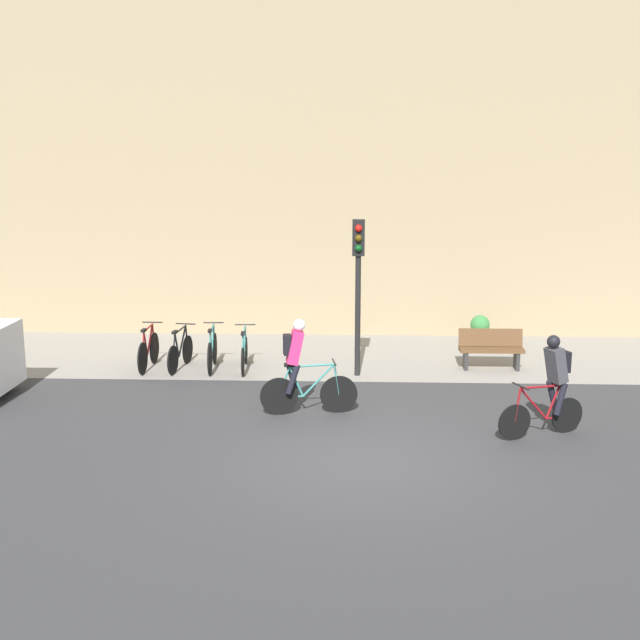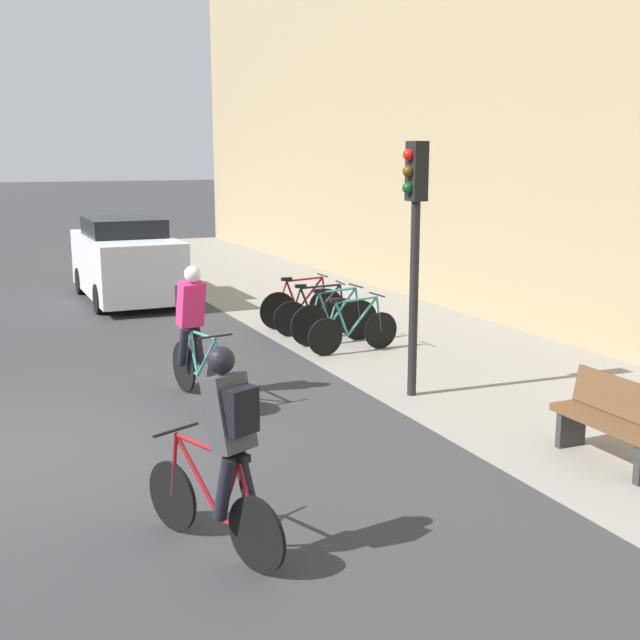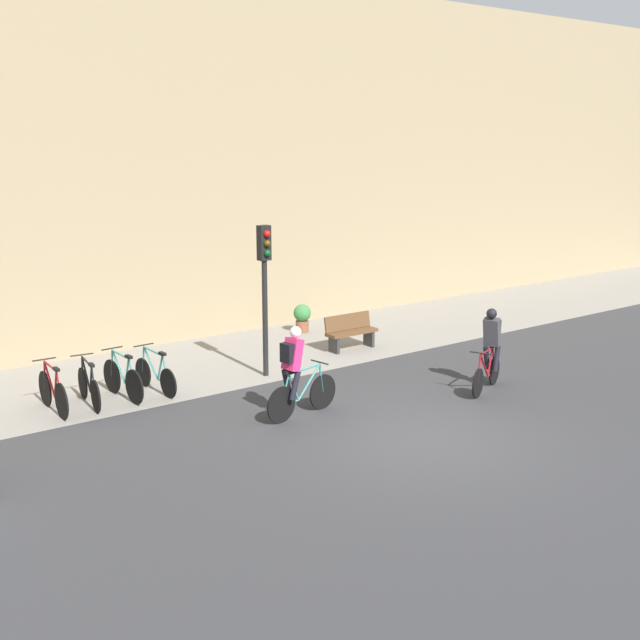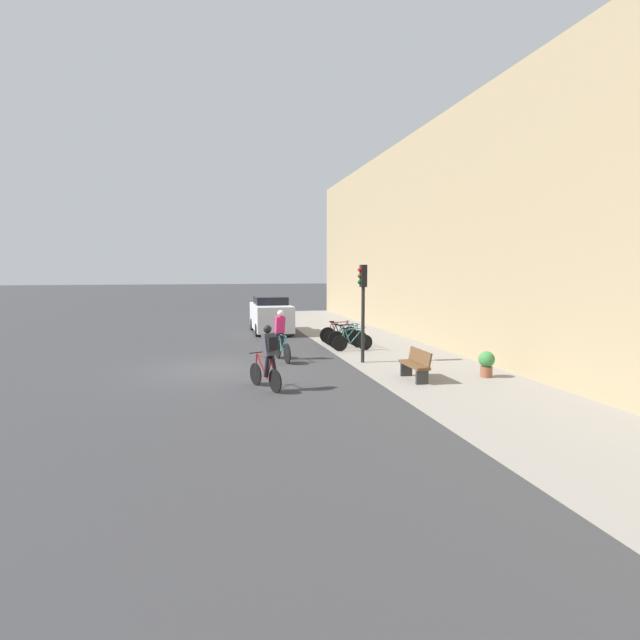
{
  "view_description": "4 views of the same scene",
  "coord_description": "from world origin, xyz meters",
  "px_view_note": "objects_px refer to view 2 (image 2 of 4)",
  "views": [
    {
      "loc": [
        -0.2,
        -11.83,
        4.68
      ],
      "look_at": [
        -0.83,
        4.27,
        1.38
      ],
      "focal_mm": 45.0,
      "sensor_mm": 36.0,
      "label": 1
    },
    {
      "loc": [
        8.97,
        -0.44,
        3.18
      ],
      "look_at": [
        -1.64,
        4.37,
        0.8
      ],
      "focal_mm": 45.0,
      "sensor_mm": 36.0,
      "label": 2
    },
    {
      "loc": [
        -9.49,
        -9.54,
        5.17
      ],
      "look_at": [
        0.57,
        3.81,
        1.41
      ],
      "focal_mm": 45.0,
      "sensor_mm": 36.0,
      "label": 3
    },
    {
      "loc": [
        16.27,
        -0.19,
        3.2
      ],
      "look_at": [
        -0.72,
        3.65,
        1.45
      ],
      "focal_mm": 28.0,
      "sensor_mm": 36.0,
      "label": 4
    }
  ],
  "objects_px": {
    "parked_bike_3": "(353,329)",
    "traffic_light_pole": "(415,222)",
    "parked_bike_1": "(318,314)",
    "parked_car": "(126,261)",
    "cyclist_grey": "(225,446)",
    "parked_bike_0": "(302,306)",
    "cyclist_pink": "(194,329)",
    "parked_bike_2": "(335,320)",
    "bench": "(614,421)"
  },
  "relations": [
    {
      "from": "parked_bike_3",
      "to": "traffic_light_pole",
      "type": "bearing_deg",
      "value": -8.79
    },
    {
      "from": "parked_bike_1",
      "to": "parked_car",
      "type": "bearing_deg",
      "value": -154.08
    },
    {
      "from": "parked_car",
      "to": "cyclist_grey",
      "type": "bearing_deg",
      "value": -7.46
    },
    {
      "from": "parked_bike_1",
      "to": "traffic_light_pole",
      "type": "height_order",
      "value": "traffic_light_pole"
    },
    {
      "from": "parked_bike_0",
      "to": "traffic_light_pole",
      "type": "height_order",
      "value": "traffic_light_pole"
    },
    {
      "from": "cyclist_pink",
      "to": "cyclist_grey",
      "type": "xyz_separation_m",
      "value": [
        4.35,
        -0.96,
        0.0
      ]
    },
    {
      "from": "cyclist_pink",
      "to": "parked_bike_0",
      "type": "bearing_deg",
      "value": 139.25
    },
    {
      "from": "parked_bike_2",
      "to": "cyclist_grey",
      "type": "bearing_deg",
      "value": -31.93
    },
    {
      "from": "parked_bike_0",
      "to": "bench",
      "type": "distance_m",
      "value": 7.66
    },
    {
      "from": "parked_bike_3",
      "to": "traffic_light_pole",
      "type": "distance_m",
      "value": 3.21
    },
    {
      "from": "parked_bike_2",
      "to": "parked_bike_3",
      "type": "relative_size",
      "value": 1.01
    },
    {
      "from": "cyclist_grey",
      "to": "traffic_light_pole",
      "type": "height_order",
      "value": "traffic_light_pole"
    },
    {
      "from": "parked_bike_3",
      "to": "parked_bike_2",
      "type": "bearing_deg",
      "value": 179.81
    },
    {
      "from": "parked_bike_1",
      "to": "traffic_light_pole",
      "type": "xyz_separation_m",
      "value": [
        3.95,
        -0.39,
        1.96
      ]
    },
    {
      "from": "cyclist_pink",
      "to": "parked_car",
      "type": "distance_m",
      "value": 7.91
    },
    {
      "from": "parked_car",
      "to": "parked_bike_0",
      "type": "bearing_deg",
      "value": 29.55
    },
    {
      "from": "traffic_light_pole",
      "to": "parked_car",
      "type": "xyz_separation_m",
      "value": [
        -8.97,
        -2.05,
        -1.45
      ]
    },
    {
      "from": "parked_bike_2",
      "to": "bench",
      "type": "distance_m",
      "value": 6.22
    },
    {
      "from": "bench",
      "to": "parked_bike_0",
      "type": "bearing_deg",
      "value": -177.86
    },
    {
      "from": "cyclist_pink",
      "to": "parked_bike_2",
      "type": "bearing_deg",
      "value": 124.81
    },
    {
      "from": "parked_bike_0",
      "to": "bench",
      "type": "height_order",
      "value": "parked_bike_0"
    },
    {
      "from": "parked_bike_3",
      "to": "cyclist_grey",
      "type": "bearing_deg",
      "value": -35.01
    },
    {
      "from": "parked_bike_2",
      "to": "bench",
      "type": "height_order",
      "value": "parked_bike_2"
    },
    {
      "from": "traffic_light_pole",
      "to": "bench",
      "type": "relative_size",
      "value": 2.38
    },
    {
      "from": "parked_bike_1",
      "to": "parked_bike_3",
      "type": "xyz_separation_m",
      "value": [
        1.44,
        -0.0,
        -0.01
      ]
    },
    {
      "from": "cyclist_grey",
      "to": "parked_bike_0",
      "type": "relative_size",
      "value": 1.03
    },
    {
      "from": "parked_bike_1",
      "to": "bench",
      "type": "xyz_separation_m",
      "value": [
        6.93,
        0.29,
        0.07
      ]
    },
    {
      "from": "parked_bike_2",
      "to": "parked_car",
      "type": "height_order",
      "value": "parked_car"
    },
    {
      "from": "parked_bike_0",
      "to": "traffic_light_pole",
      "type": "xyz_separation_m",
      "value": [
        4.66,
        -0.39,
        1.93
      ]
    },
    {
      "from": "cyclist_pink",
      "to": "cyclist_grey",
      "type": "distance_m",
      "value": 4.45
    },
    {
      "from": "cyclist_pink",
      "to": "traffic_light_pole",
      "type": "relative_size",
      "value": 0.53
    },
    {
      "from": "traffic_light_pole",
      "to": "parked_car",
      "type": "distance_m",
      "value": 9.32
    },
    {
      "from": "parked_bike_3",
      "to": "bench",
      "type": "height_order",
      "value": "parked_bike_3"
    },
    {
      "from": "cyclist_grey",
      "to": "traffic_light_pole",
      "type": "xyz_separation_m",
      "value": [
        -3.26,
        3.65,
        1.4
      ]
    },
    {
      "from": "bench",
      "to": "parked_bike_3",
      "type": "bearing_deg",
      "value": -177.0
    },
    {
      "from": "parked_bike_1",
      "to": "parked_bike_2",
      "type": "bearing_deg",
      "value": 0.1
    },
    {
      "from": "cyclist_pink",
      "to": "parked_car",
      "type": "bearing_deg",
      "value": 175.38
    },
    {
      "from": "parked_bike_1",
      "to": "bench",
      "type": "bearing_deg",
      "value": 2.37
    },
    {
      "from": "cyclist_grey",
      "to": "traffic_light_pole",
      "type": "bearing_deg",
      "value": 131.75
    },
    {
      "from": "cyclist_pink",
      "to": "traffic_light_pole",
      "type": "xyz_separation_m",
      "value": [
        1.09,
        2.69,
        1.4
      ]
    },
    {
      "from": "parked_bike_2",
      "to": "bench",
      "type": "xyz_separation_m",
      "value": [
        6.22,
        0.29,
        0.04
      ]
    },
    {
      "from": "bench",
      "to": "traffic_light_pole",
      "type": "bearing_deg",
      "value": -167.24
    },
    {
      "from": "parked_bike_2",
      "to": "parked_bike_3",
      "type": "height_order",
      "value": "parked_bike_2"
    },
    {
      "from": "bench",
      "to": "cyclist_pink",
      "type": "bearing_deg",
      "value": -140.44
    },
    {
      "from": "cyclist_grey",
      "to": "parked_bike_2",
      "type": "height_order",
      "value": "cyclist_grey"
    },
    {
      "from": "parked_bike_1",
      "to": "parked_bike_0",
      "type": "bearing_deg",
      "value": 179.91
    },
    {
      "from": "parked_bike_3",
      "to": "parked_car",
      "type": "bearing_deg",
      "value": -159.3
    },
    {
      "from": "cyclist_grey",
      "to": "parked_car",
      "type": "bearing_deg",
      "value": 172.54
    },
    {
      "from": "cyclist_pink",
      "to": "bench",
      "type": "relative_size",
      "value": 1.27
    },
    {
      "from": "parked_bike_0",
      "to": "parked_car",
      "type": "xyz_separation_m",
      "value": [
        -4.31,
        -2.44,
        0.48
      ]
    }
  ]
}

